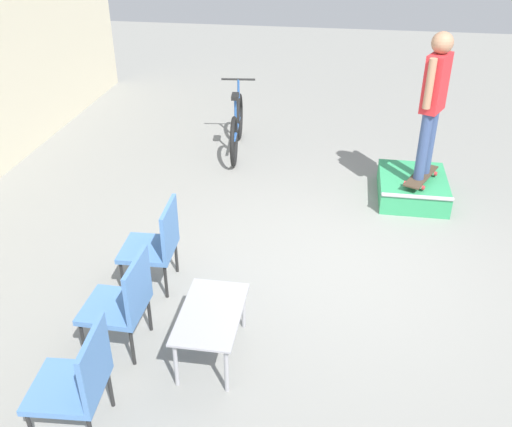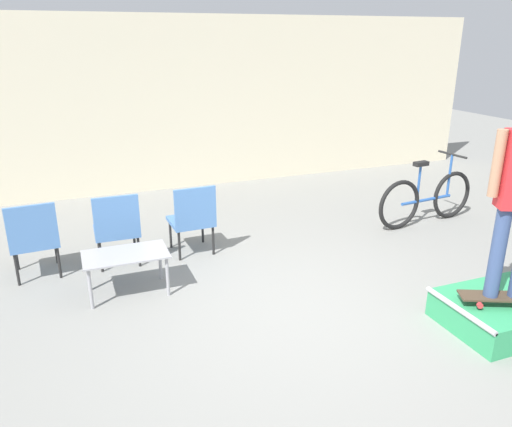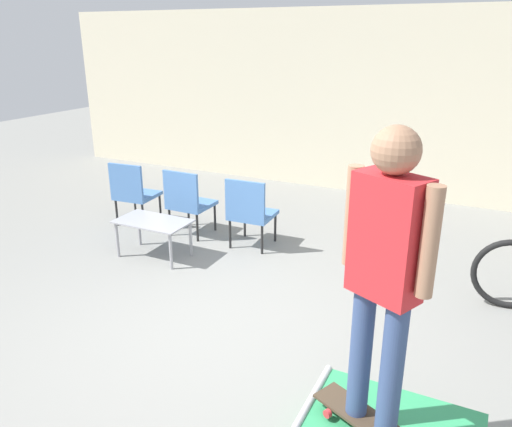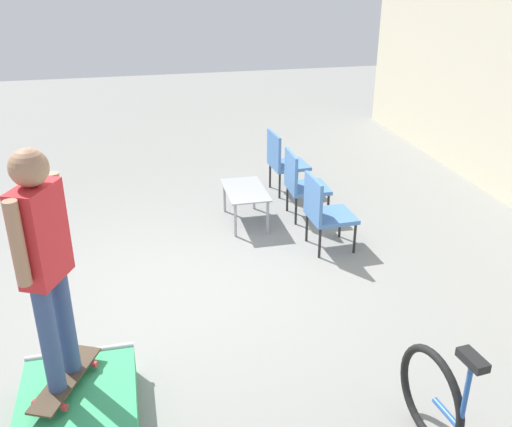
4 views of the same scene
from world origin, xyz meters
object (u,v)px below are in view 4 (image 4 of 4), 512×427
object	(u,v)px
skateboard_on_ramp	(66,379)
patio_chair_right	(324,210)
person_skater	(44,253)
coffee_table	(245,194)
skate_ramp_box	(79,411)
patio_chair_left	(283,160)
patio_chair_center	(301,182)

from	to	relation	value
skateboard_on_ramp	patio_chair_right	size ratio (longest dim) A/B	0.85
skateboard_on_ramp	person_skater	world-z (taller)	person_skater
person_skater	patio_chair_right	bearing A→B (deg)	153.46
coffee_table	skate_ramp_box	bearing A→B (deg)	-30.90
coffee_table	patio_chair_left	distance (m)	1.19
skate_ramp_box	patio_chair_right	size ratio (longest dim) A/B	1.19
patio_chair_center	patio_chair_left	bearing A→B (deg)	0.80
person_skater	patio_chair_right	distance (m)	3.67
patio_chair_left	patio_chair_right	distance (m)	1.84
skateboard_on_ramp	coffee_table	size ratio (longest dim) A/B	0.88
patio_chair_right	patio_chair_left	bearing A→B (deg)	-2.45
patio_chair_center	patio_chair_right	bearing A→B (deg)	-179.18
skate_ramp_box	person_skater	bearing A→B (deg)	-147.12
skateboard_on_ramp	patio_chair_right	xyz separation A→B (m)	(-2.22, 2.78, 0.14)
patio_chair_left	patio_chair_right	bearing A→B (deg)	175.75
skate_ramp_box	patio_chair_left	world-z (taller)	patio_chair_left
person_skater	coffee_table	size ratio (longest dim) A/B	2.01
patio_chair_center	coffee_table	bearing A→B (deg)	90.92
skate_ramp_box	skateboard_on_ramp	world-z (taller)	skateboard_on_ramp
skate_ramp_box	skateboard_on_ramp	distance (m)	0.26
skate_ramp_box	skateboard_on_ramp	bearing A→B (deg)	-147.12
patio_chair_right	person_skater	bearing A→B (deg)	126.17
coffee_table	patio_chair_left	world-z (taller)	patio_chair_left
coffee_table	patio_chair_center	world-z (taller)	patio_chair_center
skateboard_on_ramp	patio_chair_center	world-z (taller)	patio_chair_center
skateboard_on_ramp	coffee_table	xyz separation A→B (m)	(-3.14, 2.02, 0.04)
skate_ramp_box	skateboard_on_ramp	xyz separation A→B (m)	(-0.11, -0.07, 0.22)
patio_chair_left	patio_chair_right	size ratio (longest dim) A/B	1.00
skate_ramp_box	person_skater	xyz separation A→B (m)	(-0.11, -0.07, 1.29)
person_skater	patio_chair_center	distance (m)	4.30
skateboard_on_ramp	coffee_table	world-z (taller)	coffee_table
person_skater	coffee_table	bearing A→B (deg)	172.14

